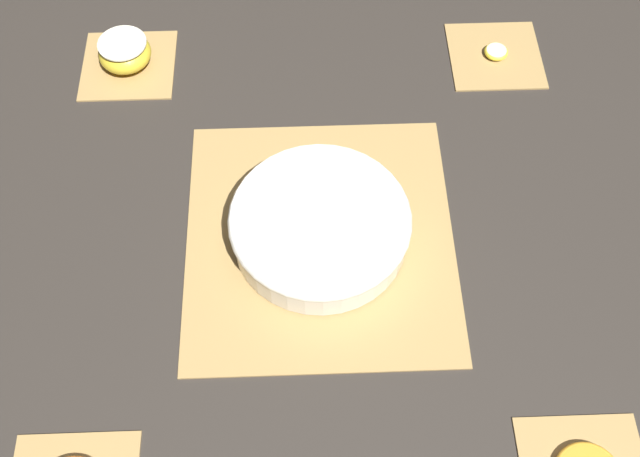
% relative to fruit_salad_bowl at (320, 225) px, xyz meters
% --- Properties ---
extents(ground_plane, '(6.00, 6.00, 0.00)m').
position_rel_fruit_salad_bowl_xyz_m(ground_plane, '(0.00, -0.00, -0.04)').
color(ground_plane, '#2D2823').
extents(bamboo_mat_center, '(0.41, 0.38, 0.01)m').
position_rel_fruit_salad_bowl_xyz_m(bamboo_mat_center, '(0.00, -0.00, -0.03)').
color(bamboo_mat_center, '#A8844C').
rests_on(bamboo_mat_center, ground_plane).
extents(coaster_mat_near_left, '(0.15, 0.15, 0.01)m').
position_rel_fruit_salad_bowl_xyz_m(coaster_mat_near_left, '(-0.34, -0.31, -0.03)').
color(coaster_mat_near_left, '#A8844C').
rests_on(coaster_mat_near_left, ground_plane).
extents(coaster_mat_far_left, '(0.15, 0.15, 0.01)m').
position_rel_fruit_salad_bowl_xyz_m(coaster_mat_far_left, '(-0.34, 0.30, -0.03)').
color(coaster_mat_far_left, '#A8844C').
rests_on(coaster_mat_far_left, ground_plane).
extents(fruit_salad_bowl, '(0.25, 0.25, 0.05)m').
position_rel_fruit_salad_bowl_xyz_m(fruit_salad_bowl, '(0.00, 0.00, 0.00)').
color(fruit_salad_bowl, silver).
rests_on(fruit_salad_bowl, bamboo_mat_center).
extents(apple_half, '(0.09, 0.09, 0.05)m').
position_rel_fruit_salad_bowl_xyz_m(apple_half, '(-0.34, -0.31, -0.01)').
color(apple_half, gold).
rests_on(apple_half, coaster_mat_near_left).
extents(banana_coin_single, '(0.04, 0.04, 0.01)m').
position_rel_fruit_salad_bowl_xyz_m(banana_coin_single, '(-0.34, 0.30, -0.03)').
color(banana_coin_single, '#F4EABC').
rests_on(banana_coin_single, coaster_mat_far_left).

